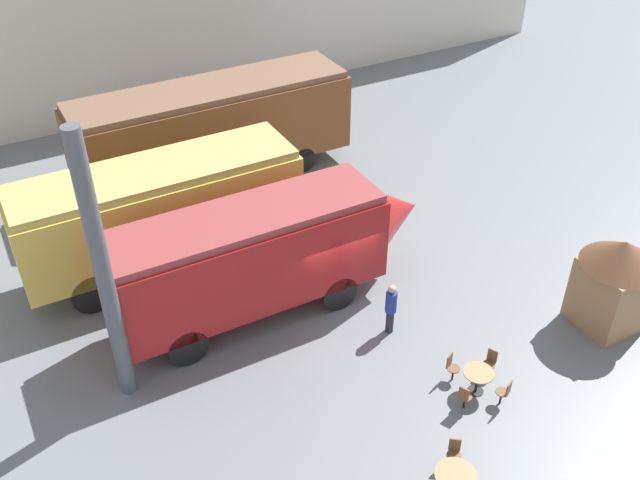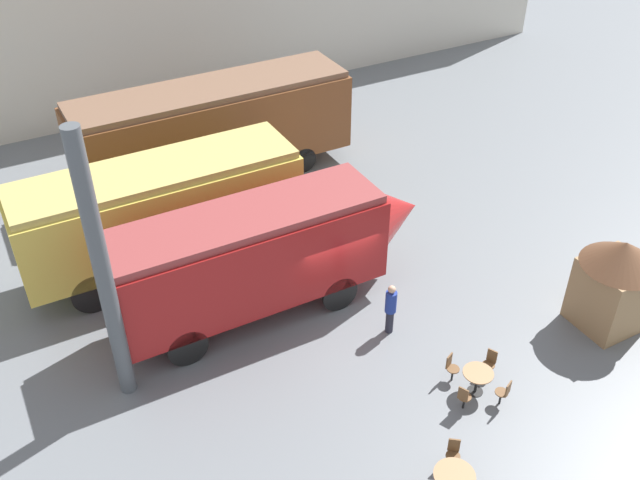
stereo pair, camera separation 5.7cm
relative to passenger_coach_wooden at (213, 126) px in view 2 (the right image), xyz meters
The scene contains 15 objects.
ground_plane 9.11m from the passenger_coach_wooden, 87.81° to the right, with size 80.00×80.00×0.00m, color slate.
backdrop_wall 7.42m from the passenger_coach_wooden, 87.27° to the left, with size 44.00×0.15×9.00m.
passenger_coach_wooden is the anchor object (origin of this frame).
passenger_coach_vintage 5.87m from the passenger_coach_wooden, 128.41° to the right, with size 9.09×2.66×3.74m.
streamlined_locomotive 8.35m from the passenger_coach_wooden, 99.80° to the right, with size 10.08×2.45×3.69m.
cafe_table_near 14.37m from the passenger_coach_wooden, 82.45° to the right, with size 0.84×0.84×0.74m.
cafe_table_mid 16.56m from the passenger_coach_wooden, 92.38° to the right, with size 0.99×0.99×0.78m.
cafe_chair_0 14.16m from the passenger_coach_wooden, 79.37° to the right, with size 0.40×0.38×0.87m.
cafe_chair_1 13.64m from the passenger_coach_wooden, 83.46° to the right, with size 0.38×0.40×0.87m.
cafe_chair_2 14.64m from the passenger_coach_wooden, 85.43° to the right, with size 0.40×0.38×0.87m.
cafe_chair_3 15.13m from the passenger_coach_wooden, 81.54° to the right, with size 0.38×0.40×0.87m.
cafe_chair_6 15.87m from the passenger_coach_wooden, 90.59° to the right, with size 0.40×0.40×0.87m.
visitor_person 11.12m from the passenger_coach_wooden, 84.19° to the right, with size 0.34×0.34×1.74m.
ticket_kiosk 15.52m from the passenger_coach_wooden, 62.72° to the right, with size 2.34×2.34×3.00m.
support_pillar 11.59m from the passenger_coach_wooden, 124.15° to the right, with size 0.44×0.44×8.00m.
Camera 2 is at (-8.62, -15.09, 14.80)m, focal length 40.00 mm.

